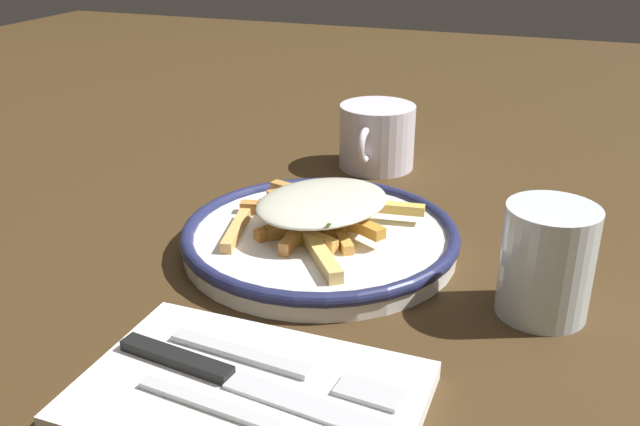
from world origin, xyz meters
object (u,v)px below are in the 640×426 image
(fries_heap, at_px, (317,209))
(knife, at_px, (225,376))
(plate, at_px, (320,237))
(spoon, at_px, (278,426))
(water_glass, at_px, (547,261))
(napkin, at_px, (249,396))
(coffee_mug, at_px, (377,137))
(fork, at_px, (282,366))

(fries_heap, height_order, knife, fries_heap)
(plate, relative_size, spoon, 1.75)
(fries_heap, relative_size, knife, 0.94)
(plate, height_order, fries_heap, fries_heap)
(fries_heap, relative_size, water_glass, 2.11)
(napkin, distance_m, spoon, 0.05)
(coffee_mug, bearing_deg, napkin, 6.18)
(fries_heap, xyz_separation_m, napkin, (0.24, 0.04, -0.03))
(coffee_mug, bearing_deg, spoon, 9.63)
(plate, bearing_deg, knife, 4.31)
(knife, relative_size, coffee_mug, 1.75)
(napkin, relative_size, water_glass, 2.42)
(fries_heap, relative_size, spoon, 1.29)
(water_glass, bearing_deg, plate, -101.52)
(water_glass, xyz_separation_m, coffee_mug, (-0.29, -0.22, -0.01))
(plate, height_order, coffee_mug, coffee_mug)
(fries_heap, bearing_deg, fork, 14.26)
(plate, distance_m, knife, 0.23)
(fork, bearing_deg, fries_heap, -165.74)
(knife, bearing_deg, plate, -175.69)
(fries_heap, xyz_separation_m, knife, (0.24, 0.02, -0.02))
(napkin, bearing_deg, plate, -171.16)
(plate, xyz_separation_m, spoon, (0.26, 0.07, 0.00))
(plate, distance_m, spoon, 0.27)
(fork, xyz_separation_m, coffee_mug, (-0.45, -0.06, 0.02))
(plate, relative_size, water_glass, 2.86)
(napkin, xyz_separation_m, water_glass, (-0.19, 0.17, 0.04))
(napkin, relative_size, coffee_mug, 1.88)
(plate, height_order, napkin, plate)
(napkin, relative_size, spoon, 1.48)
(napkin, distance_m, water_glass, 0.26)
(coffee_mug, bearing_deg, plate, 3.63)
(spoon, xyz_separation_m, water_glass, (-0.22, 0.14, 0.03))
(fries_heap, bearing_deg, knife, 5.57)
(napkin, bearing_deg, knife, -97.13)
(napkin, distance_m, knife, 0.02)
(napkin, distance_m, fork, 0.03)
(fork, bearing_deg, napkin, -24.33)
(napkin, xyz_separation_m, fork, (-0.03, 0.01, 0.01))
(plate, bearing_deg, fries_heap, -142.70)
(plate, bearing_deg, fork, 13.24)
(fork, height_order, knife, knife)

